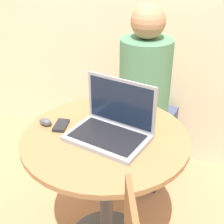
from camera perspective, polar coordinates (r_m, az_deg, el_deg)
name	(u,v)px	position (r m, az deg, el deg)	size (l,w,h in m)	color
round_table	(106,168)	(1.57, -1.13, -10.15)	(0.78, 0.78, 0.74)	#4C4C51
laptop	(112,125)	(1.42, -0.01, -2.46)	(0.39, 0.29, 0.26)	gray
cell_phone	(61,125)	(1.53, -9.29, -2.43)	(0.08, 0.12, 0.02)	black
computer_mouse	(45,122)	(1.55, -12.09, -1.80)	(0.07, 0.04, 0.04)	#4C4C51
person_seated	(146,112)	(2.10, 6.21, -0.06)	(0.32, 0.50, 1.24)	#3D4766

